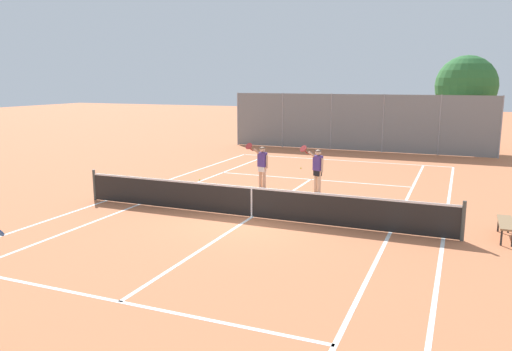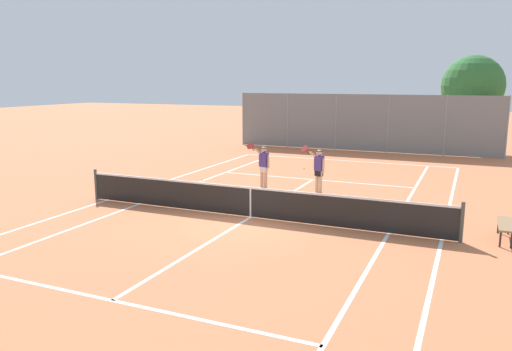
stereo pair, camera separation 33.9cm
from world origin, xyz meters
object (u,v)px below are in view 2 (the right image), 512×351
(loose_tennis_ball_0, at_px, (421,229))
(courtside_bench, at_px, (505,225))
(loose_tennis_ball_2, at_px, (202,180))
(loose_tennis_ball_3, at_px, (371,199))
(player_far_right, at_px, (319,168))
(loose_tennis_ball_1, at_px, (304,168))
(tennis_net, at_px, (251,201))
(tree_behind_left, at_px, (474,87))
(player_far_left, at_px, (264,164))

(loose_tennis_ball_0, bearing_deg, courtside_bench, -2.82)
(loose_tennis_ball_2, bearing_deg, loose_tennis_ball_3, -5.52)
(player_far_right, relative_size, loose_tennis_ball_1, 26.88)
(tennis_net, relative_size, tree_behind_left, 2.17)
(loose_tennis_ball_0, xyz_separation_m, loose_tennis_ball_2, (-9.11, 3.66, 0.00))
(player_far_left, distance_m, loose_tennis_ball_3, 4.36)
(tennis_net, relative_size, player_far_right, 6.76)
(tennis_net, distance_m, loose_tennis_ball_3, 4.74)
(player_far_left, relative_size, courtside_bench, 1.18)
(loose_tennis_ball_2, bearing_deg, player_far_right, -2.57)
(player_far_right, height_order, courtside_bench, player_far_right)
(loose_tennis_ball_1, xyz_separation_m, courtside_bench, (8.15, -8.10, 0.38))
(loose_tennis_ball_1, relative_size, courtside_bench, 0.04)
(player_far_left, xyz_separation_m, courtside_bench, (8.30, -3.52, -0.52))
(loose_tennis_ball_2, bearing_deg, tennis_net, -46.16)
(loose_tennis_ball_0, relative_size, loose_tennis_ball_1, 1.00)
(player_far_right, bearing_deg, loose_tennis_ball_1, 114.26)
(player_far_left, relative_size, player_far_right, 1.00)
(loose_tennis_ball_1, bearing_deg, player_far_left, -91.88)
(loose_tennis_ball_1, bearing_deg, loose_tennis_ball_2, -125.19)
(loose_tennis_ball_1, height_order, tree_behind_left, tree_behind_left)
(loose_tennis_ball_0, bearing_deg, tennis_net, -171.59)
(player_far_right, xyz_separation_m, loose_tennis_ball_2, (-5.11, 0.23, -0.89))
(loose_tennis_ball_2, xyz_separation_m, tree_behind_left, (10.10, 13.87, 3.69))
(loose_tennis_ball_2, distance_m, loose_tennis_ball_3, 7.18)
(tennis_net, distance_m, courtside_bench, 7.02)
(tree_behind_left, bearing_deg, player_far_left, -117.02)
(loose_tennis_ball_1, xyz_separation_m, tree_behind_left, (7.05, 9.54, 3.69))
(player_far_right, bearing_deg, loose_tennis_ball_0, -40.65)
(loose_tennis_ball_1, xyz_separation_m, loose_tennis_ball_2, (-3.05, -4.33, 0.00))
(player_far_left, relative_size, loose_tennis_ball_0, 26.88)
(player_far_left, distance_m, loose_tennis_ball_0, 7.14)
(tree_behind_left, bearing_deg, loose_tennis_ball_3, -101.47)
(player_far_right, relative_size, loose_tennis_ball_0, 26.88)
(player_far_right, relative_size, courtside_bench, 1.18)
(player_far_right, relative_size, loose_tennis_ball_3, 26.88)
(player_far_right, xyz_separation_m, courtside_bench, (6.10, -3.54, -0.52))
(player_far_right, height_order, loose_tennis_ball_0, player_far_right)
(loose_tennis_ball_1, bearing_deg, courtside_bench, -44.80)
(loose_tennis_ball_0, height_order, loose_tennis_ball_3, same)
(loose_tennis_ball_0, bearing_deg, loose_tennis_ball_2, 158.08)
(tennis_net, height_order, player_far_left, player_far_left)
(player_far_left, relative_size, tree_behind_left, 0.32)
(player_far_left, relative_size, loose_tennis_ball_1, 26.88)
(player_far_right, height_order, loose_tennis_ball_1, player_far_right)
(loose_tennis_ball_2, relative_size, loose_tennis_ball_3, 1.00)
(courtside_bench, bearing_deg, player_far_left, 157.05)
(tennis_net, bearing_deg, loose_tennis_ball_0, 8.41)
(loose_tennis_ball_1, xyz_separation_m, loose_tennis_ball_3, (4.10, -5.02, 0.00))
(player_far_right, relative_size, loose_tennis_ball_2, 26.88)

